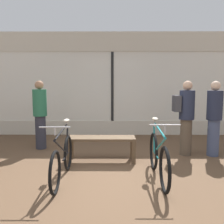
{
  "coord_description": "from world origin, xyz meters",
  "views": [
    {
      "loc": [
        0.03,
        -4.23,
        1.65
      ],
      "look_at": [
        0.0,
        1.72,
        0.95
      ],
      "focal_mm": 40.0,
      "sensor_mm": 36.0,
      "label": 1
    }
  ],
  "objects_px": {
    "bicycle_right": "(158,157)",
    "customer_by_window": "(214,117)",
    "display_bench": "(102,142)",
    "customer_near_rack": "(40,113)",
    "customer_mid_floor": "(186,115)",
    "bicycle_left": "(62,158)"
  },
  "relations": [
    {
      "from": "bicycle_right",
      "to": "customer_near_rack",
      "type": "distance_m",
      "value": 3.31
    },
    {
      "from": "bicycle_right",
      "to": "customer_by_window",
      "type": "bearing_deg",
      "value": 43.23
    },
    {
      "from": "customer_near_rack",
      "to": "bicycle_left",
      "type": "bearing_deg",
      "value": -64.82
    },
    {
      "from": "bicycle_left",
      "to": "display_bench",
      "type": "xyz_separation_m",
      "value": [
        0.62,
        1.04,
        0.05
      ]
    },
    {
      "from": "bicycle_left",
      "to": "display_bench",
      "type": "distance_m",
      "value": 1.21
    },
    {
      "from": "bicycle_left",
      "to": "customer_mid_floor",
      "type": "relative_size",
      "value": 1.01
    },
    {
      "from": "bicycle_left",
      "to": "bicycle_right",
      "type": "relative_size",
      "value": 0.98
    },
    {
      "from": "customer_near_rack",
      "to": "customer_by_window",
      "type": "bearing_deg",
      "value": -8.27
    },
    {
      "from": "display_bench",
      "to": "customer_near_rack",
      "type": "relative_size",
      "value": 0.82
    },
    {
      "from": "bicycle_right",
      "to": "customer_mid_floor",
      "type": "relative_size",
      "value": 1.03
    },
    {
      "from": "customer_near_rack",
      "to": "customer_mid_floor",
      "type": "bearing_deg",
      "value": -8.89
    },
    {
      "from": "customer_by_window",
      "to": "customer_near_rack",
      "type": "bearing_deg",
      "value": 171.73
    },
    {
      "from": "display_bench",
      "to": "customer_mid_floor",
      "type": "relative_size",
      "value": 0.83
    },
    {
      "from": "bicycle_right",
      "to": "customer_by_window",
      "type": "relative_size",
      "value": 1.04
    },
    {
      "from": "bicycle_right",
      "to": "customer_mid_floor",
      "type": "xyz_separation_m",
      "value": [
        0.87,
        1.45,
        0.52
      ]
    },
    {
      "from": "bicycle_left",
      "to": "customer_by_window",
      "type": "bearing_deg",
      "value": 24.88
    },
    {
      "from": "bicycle_left",
      "to": "customer_by_window",
      "type": "height_order",
      "value": "customer_by_window"
    },
    {
      "from": "bicycle_left",
      "to": "customer_near_rack",
      "type": "relative_size",
      "value": 1.01
    },
    {
      "from": "display_bench",
      "to": "customer_by_window",
      "type": "bearing_deg",
      "value": 9.34
    },
    {
      "from": "customer_near_rack",
      "to": "customer_by_window",
      "type": "height_order",
      "value": "customer_near_rack"
    },
    {
      "from": "bicycle_right",
      "to": "customer_near_rack",
      "type": "height_order",
      "value": "customer_near_rack"
    },
    {
      "from": "bicycle_right",
      "to": "customer_mid_floor",
      "type": "distance_m",
      "value": 1.77
    }
  ]
}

